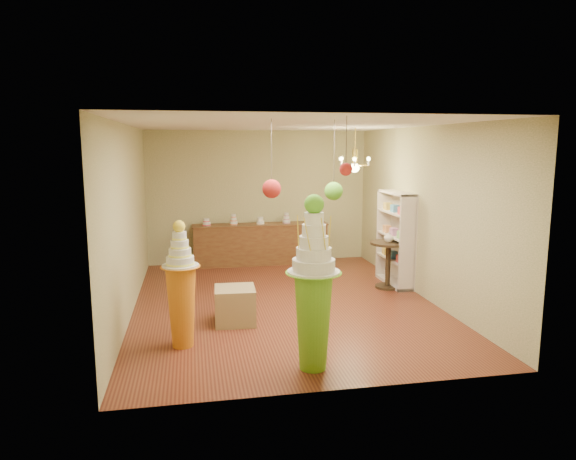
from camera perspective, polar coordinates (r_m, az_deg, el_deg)
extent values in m
plane|color=#5A2718|center=(8.91, -0.47, -8.06)|extent=(6.50, 6.50, 0.00)
plane|color=silver|center=(8.50, -0.50, 11.60)|extent=(6.50, 6.50, 0.00)
cube|color=tan|center=(11.77, -3.30, 3.67)|extent=(5.00, 0.04, 3.00)
cube|color=tan|center=(5.46, 5.59, -3.07)|extent=(5.00, 0.04, 3.00)
cube|color=tan|center=(8.50, -17.31, 1.04)|extent=(0.04, 6.50, 3.00)
cube|color=tan|center=(9.35, 14.79, 1.88)|extent=(0.04, 6.50, 3.00)
cone|color=#67B126|center=(6.24, 2.81, -10.10)|extent=(0.52, 0.52, 1.19)
cylinder|color=silver|center=(6.06, 2.86, -4.67)|extent=(0.70, 0.70, 0.03)
cylinder|color=silver|center=(6.04, 2.87, -3.89)|extent=(0.57, 0.57, 0.14)
cylinder|color=silver|center=(6.01, 2.88, -2.62)|extent=(0.47, 0.47, 0.14)
cylinder|color=silver|center=(5.98, 2.89, -1.33)|extent=(0.39, 0.39, 0.14)
cylinder|color=silver|center=(5.96, 2.90, -0.03)|extent=(0.32, 0.32, 0.14)
cylinder|color=silver|center=(5.94, 2.91, 1.28)|extent=(0.26, 0.26, 0.14)
sphere|color=#53A724|center=(5.92, 2.92, 2.88)|extent=(0.23, 0.23, 0.23)
cone|color=orange|center=(7.05, -11.71, -8.36)|extent=(0.45, 0.45, 1.09)
cylinder|color=silver|center=(6.90, -11.87, -3.91)|extent=(0.54, 0.54, 0.03)
cylinder|color=silver|center=(6.89, -11.89, -3.35)|extent=(0.41, 0.41, 0.11)
cylinder|color=silver|center=(6.86, -11.92, -2.45)|extent=(0.32, 0.32, 0.11)
cylinder|color=silver|center=(6.84, -11.95, -1.55)|extent=(0.26, 0.26, 0.11)
cylinder|color=silver|center=(6.82, -11.98, -0.64)|extent=(0.21, 0.21, 0.11)
sphere|color=yellow|center=(6.80, -12.01, 0.39)|extent=(0.16, 0.16, 0.16)
cube|color=olive|center=(7.90, -5.90, -8.32)|extent=(0.63, 0.63, 0.55)
cube|color=#57341B|center=(11.64, -3.08, -1.61)|extent=(3.00, 0.50, 0.90)
cube|color=#57341B|center=(11.57, -3.10, 0.60)|extent=(3.04, 0.54, 0.03)
cylinder|color=silver|center=(11.46, -9.06, 0.89)|extent=(0.18, 0.18, 0.16)
cylinder|color=silver|center=(11.48, -6.07, 1.18)|extent=(0.18, 0.18, 0.24)
cylinder|color=silver|center=(11.55, -3.10, 1.07)|extent=(0.18, 0.18, 0.16)
cylinder|color=silver|center=(11.64, -0.17, 1.34)|extent=(0.18, 0.18, 0.24)
cylinder|color=silver|center=(11.77, 2.70, 1.22)|extent=(0.18, 0.18, 0.16)
cube|color=beige|center=(10.15, 12.61, -0.89)|extent=(0.04, 1.20, 1.80)
cube|color=beige|center=(10.16, 11.70, -3.14)|extent=(0.30, 1.14, 0.03)
cube|color=beige|center=(10.08, 11.79, -0.64)|extent=(0.30, 1.14, 0.03)
cube|color=beige|center=(10.01, 11.87, 1.90)|extent=(0.30, 1.14, 0.03)
cylinder|color=black|center=(9.98, 10.97, -6.18)|extent=(0.52, 0.52, 0.05)
cylinder|color=black|center=(9.88, 11.04, -3.90)|extent=(0.10, 0.10, 0.86)
cylinder|color=black|center=(9.79, 11.12, -1.44)|extent=(0.79, 0.79, 0.05)
imported|color=beige|center=(9.77, 11.14, -0.77)|extent=(0.24, 0.24, 0.19)
cylinder|color=#463C32|center=(6.50, -1.85, 8.43)|extent=(0.01, 0.01, 0.87)
sphere|color=#A8211E|center=(6.53, -1.83, 4.60)|extent=(0.24, 0.24, 0.24)
cylinder|color=#463C32|center=(6.77, 5.15, 8.22)|extent=(0.01, 0.01, 0.92)
sphere|color=#53A724|center=(6.80, 5.09, 4.32)|extent=(0.24, 0.24, 0.24)
cylinder|color=#463C32|center=(5.87, 6.50, 9.62)|extent=(0.01, 0.01, 0.60)
sphere|color=#A8211E|center=(5.88, 6.45, 6.71)|extent=(0.15, 0.15, 0.15)
cylinder|color=#E7C751|center=(9.87, 7.48, 9.77)|extent=(0.02, 0.02, 0.50)
cylinder|color=#E7C751|center=(9.87, 7.44, 8.03)|extent=(0.10, 0.10, 0.30)
sphere|color=#F4E386|center=(9.88, 7.42, 6.87)|extent=(0.18, 0.18, 0.18)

